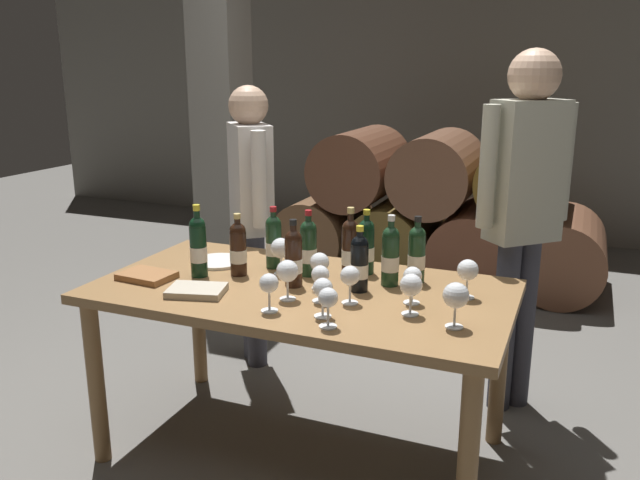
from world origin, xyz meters
name	(u,v)px	position (x,y,z in m)	size (l,w,h in m)	color
ground_plane	(303,449)	(0.00, 0.00, 0.00)	(14.00, 14.00, 0.00)	#66635E
cellar_back_wall	(477,90)	(0.00, 4.20, 1.40)	(10.00, 0.24, 2.80)	slate
barrel_stack	(437,212)	(0.00, 2.60, 0.53)	(2.49, 0.90, 1.15)	brown
stone_pillar	(222,116)	(-1.30, 1.60, 1.30)	(0.32, 0.32, 2.60)	slate
dining_table	(302,308)	(0.00, 0.00, 0.67)	(1.70, 0.90, 0.76)	olive
wine_bottle_0	(293,257)	(-0.04, 0.00, 0.88)	(0.07, 0.07, 0.28)	black
wine_bottle_1	(308,247)	(-0.03, 0.15, 0.89)	(0.07, 0.07, 0.29)	#19381E
wine_bottle_2	(390,255)	(0.33, 0.16, 0.89)	(0.07, 0.07, 0.30)	#19381E
wine_bottle_3	(238,248)	(-0.32, 0.04, 0.88)	(0.07, 0.07, 0.27)	black
wine_bottle_4	(198,246)	(-0.47, -0.04, 0.90)	(0.07, 0.07, 0.32)	black
wine_bottle_5	(417,254)	(0.42, 0.24, 0.88)	(0.07, 0.07, 0.28)	#19381E
wine_bottle_6	(350,249)	(0.15, 0.18, 0.89)	(0.07, 0.07, 0.31)	black
wine_bottle_7	(359,263)	(0.23, 0.05, 0.88)	(0.07, 0.07, 0.27)	black
wine_bottle_8	(274,241)	(-0.22, 0.20, 0.88)	(0.07, 0.07, 0.28)	#19381E
wine_bottle_9	(366,246)	(0.19, 0.27, 0.88)	(0.07, 0.07, 0.29)	black
wine_glass_0	(287,272)	(0.01, -0.15, 0.87)	(0.09, 0.09, 0.16)	white
wine_glass_1	(468,271)	(0.65, 0.13, 0.87)	(0.08, 0.08, 0.16)	white
wine_glass_2	(456,296)	(0.66, -0.19, 0.88)	(0.09, 0.09, 0.16)	white
wine_glass_3	(320,276)	(0.14, -0.13, 0.86)	(0.07, 0.07, 0.14)	white
wine_glass_4	(412,278)	(0.47, -0.01, 0.86)	(0.07, 0.07, 0.15)	white
wine_glass_5	(323,290)	(0.20, -0.27, 0.86)	(0.07, 0.07, 0.15)	white
wine_glass_6	(350,277)	(0.25, -0.10, 0.87)	(0.08, 0.08, 0.15)	white
wine_glass_7	(411,286)	(0.49, -0.13, 0.87)	(0.08, 0.08, 0.16)	white
wine_glass_8	(269,285)	(0.00, -0.29, 0.86)	(0.07, 0.07, 0.15)	white
wine_glass_9	(320,263)	(0.08, 0.01, 0.87)	(0.08, 0.08, 0.15)	white
wine_glass_10	(281,249)	(-0.15, 0.12, 0.87)	(0.09, 0.09, 0.16)	white
wine_glass_11	(328,299)	(0.26, -0.35, 0.86)	(0.07, 0.07, 0.14)	white
tasting_notebook	(147,276)	(-0.65, -0.16, 0.77)	(0.22, 0.16, 0.03)	#936038
leather_ledger	(197,291)	(-0.35, -0.24, 0.77)	(0.22, 0.16, 0.03)	#B2A893
serving_plate	(218,262)	(-0.49, 0.16, 0.77)	(0.24, 0.24, 0.01)	white
sommelier_presenting	(524,200)	(0.79, 0.75, 1.04)	(0.38, 0.37, 1.72)	#383842
taster_seated_left	(251,203)	(-0.61, 0.72, 0.92)	(0.35, 0.40, 1.54)	#383842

